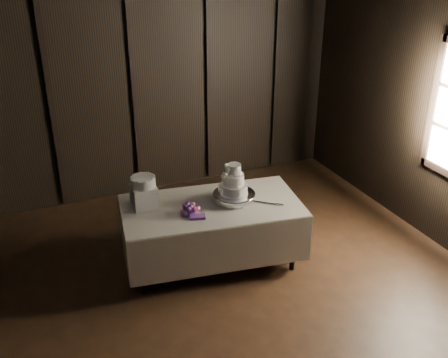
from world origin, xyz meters
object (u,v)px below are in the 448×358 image
wedding_cake (232,183)px  bouquet (189,209)px  display_table (212,231)px  small_cake (143,182)px  cake_stand (234,197)px  box_pedestal (144,196)px

wedding_cake → bouquet: size_ratio=0.98×
display_table → wedding_cake: wedding_cake is taller
bouquet → small_cake: bearing=137.8°
wedding_cake → small_cake: size_ratio=1.34×
cake_stand → box_pedestal: (-0.96, 0.27, 0.08)m
display_table → small_cake: small_cake is taller
display_table → cake_stand: bearing=6.7°
display_table → cake_stand: size_ratio=4.38×
display_table → small_cake: size_ratio=7.91×
box_pedestal → cake_stand: bearing=-15.6°
bouquet → box_pedestal: (-0.39, 0.36, 0.07)m
display_table → small_cake: (-0.69, 0.26, 0.65)m
bouquet → box_pedestal: 0.53m
cake_stand → display_table: bearing=178.2°
display_table → box_pedestal: box_pedestal is taller
wedding_cake → small_cake: bearing=166.1°
display_table → small_cake: 0.98m
display_table → box_pedestal: size_ratio=8.16×
cake_stand → wedding_cake: (-0.03, -0.02, 0.19)m
bouquet → display_table: bearing=17.7°
display_table → bouquet: 0.51m
cake_stand → bouquet: size_ratio=1.32×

